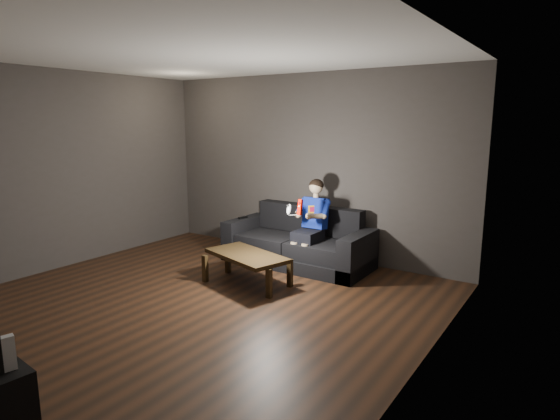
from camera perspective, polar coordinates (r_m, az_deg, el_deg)
The scene contains 12 objects.
floor at distance 5.36m, azimuth -10.83°, elevation -11.41°, with size 5.00×5.00×0.00m, color black.
back_wall at distance 6.99m, azimuth 3.33°, elevation 5.37°, with size 5.00×0.04×2.70m, color #3D3834.
left_wall at distance 7.01m, azimuth -26.02°, elevation 4.31°, with size 0.04×5.00×2.70m, color #3D3834.
right_wall at distance 3.71m, azimuth 17.09°, elevation 0.08°, with size 0.04×5.00×2.70m, color #3D3834.
ceiling at distance 5.02m, azimuth -11.97°, elevation 18.48°, with size 5.00×5.00×0.02m, color silver.
sofa at distance 6.67m, azimuth 2.25°, elevation -4.40°, with size 2.08×0.90×0.80m.
child at distance 6.41m, azimuth 3.86°, elevation -0.91°, with size 0.48×0.58×1.17m.
wii_remote_red at distance 5.94m, azimuth 2.45°, elevation 0.34°, with size 0.05×0.08×0.21m.
nunchuk_white at distance 6.04m, azimuth 1.10°, elevation 0.08°, with size 0.07×0.10×0.15m.
wii_remote_black at distance 7.06m, azimuth -4.54°, elevation -0.91°, with size 0.06×0.16×0.03m.
coffee_table at distance 5.83m, azimuth -4.08°, elevation -5.83°, with size 1.20×0.83×0.40m.
wii_console at distance 3.42m, azimuth -30.99°, elevation -14.94°, with size 0.05×0.17×0.22m, color silver.
Camera 1 is at (3.53, -3.50, 2.01)m, focal length 30.00 mm.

